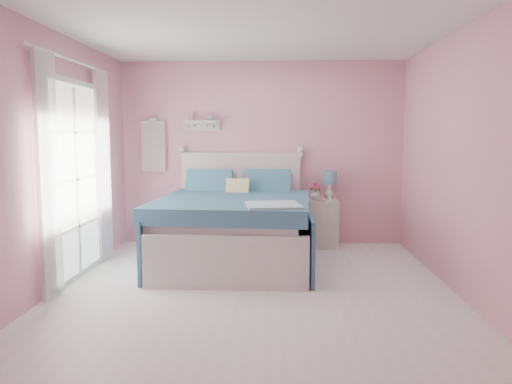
# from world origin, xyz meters

# --- Properties ---
(floor) EXTENTS (4.50, 4.50, 0.00)m
(floor) POSITION_xyz_m (0.00, 0.00, 0.00)
(floor) COLOR silver
(floor) RESTS_ON ground
(room_shell) EXTENTS (4.50, 4.50, 4.50)m
(room_shell) POSITION_xyz_m (0.00, 0.00, 1.58)
(room_shell) COLOR pink
(room_shell) RESTS_ON floor
(bed) EXTENTS (1.88, 2.31, 1.31)m
(bed) POSITION_xyz_m (-0.30, 1.12, 0.43)
(bed) COLOR silver
(bed) RESTS_ON floor
(nightstand) EXTENTS (0.46, 0.45, 0.66)m
(nightstand) POSITION_xyz_m (0.84, 2.00, 0.33)
(nightstand) COLOR beige
(nightstand) RESTS_ON floor
(table_lamp) EXTENTS (0.20, 0.20, 0.40)m
(table_lamp) POSITION_xyz_m (0.95, 2.05, 0.94)
(table_lamp) COLOR white
(table_lamp) RESTS_ON nightstand
(vase) EXTENTS (0.18, 0.18, 0.15)m
(vase) POSITION_xyz_m (0.75, 2.02, 0.74)
(vase) COLOR silver
(vase) RESTS_ON nightstand
(teacup) EXTENTS (0.12, 0.12, 0.07)m
(teacup) POSITION_xyz_m (0.82, 1.88, 0.70)
(teacup) COLOR pink
(teacup) RESTS_ON nightstand
(roses) EXTENTS (0.14, 0.11, 0.12)m
(roses) POSITION_xyz_m (0.75, 2.02, 0.85)
(roses) COLOR #D4486E
(roses) RESTS_ON vase
(wall_shelf) EXTENTS (0.50, 0.15, 0.25)m
(wall_shelf) POSITION_xyz_m (-0.85, 2.19, 1.73)
(wall_shelf) COLOR silver
(wall_shelf) RESTS_ON room_shell
(hanging_dress) EXTENTS (0.34, 0.03, 0.72)m
(hanging_dress) POSITION_xyz_m (-1.55, 2.18, 1.40)
(hanging_dress) COLOR white
(hanging_dress) RESTS_ON room_shell
(french_door) EXTENTS (0.04, 1.32, 2.16)m
(french_door) POSITION_xyz_m (-1.97, 0.40, 1.07)
(french_door) COLOR silver
(french_door) RESTS_ON floor
(curtain_near) EXTENTS (0.04, 0.40, 2.32)m
(curtain_near) POSITION_xyz_m (-1.92, -0.34, 1.18)
(curtain_near) COLOR white
(curtain_near) RESTS_ON floor
(curtain_far) EXTENTS (0.04, 0.40, 2.32)m
(curtain_far) POSITION_xyz_m (-1.92, 1.14, 1.18)
(curtain_far) COLOR white
(curtain_far) RESTS_ON floor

